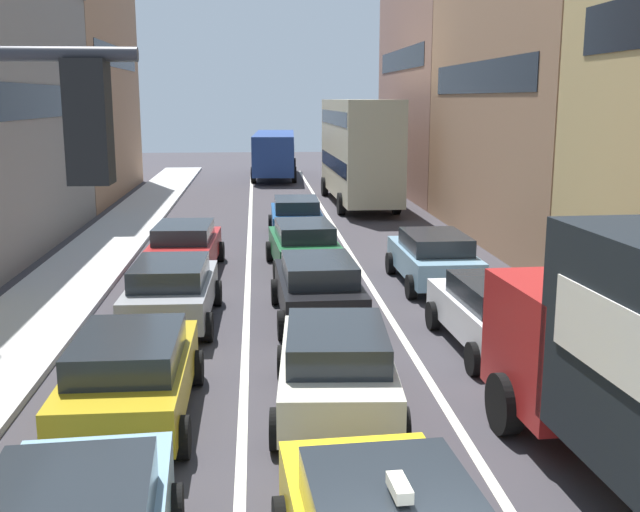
{
  "coord_description": "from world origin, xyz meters",
  "views": [
    {
      "loc": [
        -1.42,
        -4.96,
        5.11
      ],
      "look_at": [
        0.0,
        12.0,
        1.6
      ],
      "focal_mm": 42.98,
      "sensor_mm": 36.0,
      "label": 1
    }
  ],
  "objects_px": {
    "sedan_left_lane_third": "(172,290)",
    "sedan_left_lane_fourth": "(185,246)",
    "sedan_centre_lane_second": "(336,365)",
    "sedan_centre_lane_fifth": "(296,216)",
    "sedan_right_lane_behind_truck": "(497,312)",
    "wagon_left_lane_second": "(131,374)",
    "hatchback_centre_lane_third": "(318,287)",
    "coupe_centre_lane_fourth": "(304,245)",
    "wagon_right_lane_far": "(434,257)",
    "bus_far_queue_secondary": "(275,151)",
    "bus_mid_queue_primary": "(359,147)"
  },
  "relations": [
    {
      "from": "sedan_centre_lane_second",
      "to": "bus_mid_queue_primary",
      "type": "xyz_separation_m",
      "value": [
        3.7,
        24.97,
        2.03
      ]
    },
    {
      "from": "sedan_left_lane_fourth",
      "to": "bus_far_queue_secondary",
      "type": "height_order",
      "value": "bus_far_queue_secondary"
    },
    {
      "from": "bus_far_queue_secondary",
      "to": "sedan_right_lane_behind_truck",
      "type": "bearing_deg",
      "value": -171.5
    },
    {
      "from": "sedan_left_lane_fourth",
      "to": "bus_far_queue_secondary",
      "type": "relative_size",
      "value": 0.41
    },
    {
      "from": "sedan_right_lane_behind_truck",
      "to": "wagon_left_lane_second",
      "type": "bearing_deg",
      "value": 111.35
    },
    {
      "from": "sedan_left_lane_third",
      "to": "bus_mid_queue_primary",
      "type": "xyz_separation_m",
      "value": [
        6.95,
        19.6,
        2.03
      ]
    },
    {
      "from": "coupe_centre_lane_fourth",
      "to": "wagon_right_lane_far",
      "type": "relative_size",
      "value": 1.02
    },
    {
      "from": "hatchback_centre_lane_third",
      "to": "wagon_right_lane_far",
      "type": "bearing_deg",
      "value": -49.38
    },
    {
      "from": "hatchback_centre_lane_third",
      "to": "bus_far_queue_secondary",
      "type": "distance_m",
      "value": 33.13
    },
    {
      "from": "sedan_centre_lane_second",
      "to": "hatchback_centre_lane_third",
      "type": "distance_m",
      "value": 5.38
    },
    {
      "from": "sedan_centre_lane_fifth",
      "to": "wagon_right_lane_far",
      "type": "bearing_deg",
      "value": -156.09
    },
    {
      "from": "sedan_left_lane_fourth",
      "to": "wagon_left_lane_second",
      "type": "bearing_deg",
      "value": -177.41
    },
    {
      "from": "hatchback_centre_lane_third",
      "to": "sedan_right_lane_behind_truck",
      "type": "height_order",
      "value": "same"
    },
    {
      "from": "wagon_right_lane_far",
      "to": "wagon_left_lane_second",
      "type": "bearing_deg",
      "value": 140.74
    },
    {
      "from": "sedan_right_lane_behind_truck",
      "to": "sedan_centre_lane_second",
      "type": "bearing_deg",
      "value": 126.55
    },
    {
      "from": "sedan_left_lane_fourth",
      "to": "sedan_centre_lane_fifth",
      "type": "distance_m",
      "value": 6.69
    },
    {
      "from": "coupe_centre_lane_fourth",
      "to": "wagon_left_lane_second",
      "type": "bearing_deg",
      "value": 159.09
    },
    {
      "from": "sedan_left_lane_third",
      "to": "sedan_left_lane_fourth",
      "type": "xyz_separation_m",
      "value": [
        -0.17,
        5.35,
        0.0
      ]
    },
    {
      "from": "bus_mid_queue_primary",
      "to": "bus_far_queue_secondary",
      "type": "height_order",
      "value": "bus_mid_queue_primary"
    },
    {
      "from": "hatchback_centre_lane_third",
      "to": "sedan_left_lane_fourth",
      "type": "distance_m",
      "value": 6.41
    },
    {
      "from": "hatchback_centre_lane_third",
      "to": "wagon_right_lane_far",
      "type": "relative_size",
      "value": 1.01
    },
    {
      "from": "wagon_left_lane_second",
      "to": "hatchback_centre_lane_third",
      "type": "xyz_separation_m",
      "value": [
        3.45,
        5.49,
        0.0
      ]
    },
    {
      "from": "hatchback_centre_lane_third",
      "to": "sedan_centre_lane_second",
      "type": "bearing_deg",
      "value": 177.04
    },
    {
      "from": "wagon_left_lane_second",
      "to": "bus_mid_queue_primary",
      "type": "height_order",
      "value": "bus_mid_queue_primary"
    },
    {
      "from": "sedan_centre_lane_second",
      "to": "sedan_centre_lane_fifth",
      "type": "bearing_deg",
      "value": 3.21
    },
    {
      "from": "hatchback_centre_lane_third",
      "to": "bus_far_queue_secondary",
      "type": "xyz_separation_m",
      "value": [
        -0.16,
        33.12,
        0.96
      ]
    },
    {
      "from": "sedan_right_lane_behind_truck",
      "to": "bus_mid_queue_primary",
      "type": "bearing_deg",
      "value": -2.31
    },
    {
      "from": "sedan_left_lane_third",
      "to": "sedan_right_lane_behind_truck",
      "type": "relative_size",
      "value": 0.99
    },
    {
      "from": "coupe_centre_lane_fourth",
      "to": "bus_mid_queue_primary",
      "type": "xyz_separation_m",
      "value": [
        3.57,
        14.33,
        2.03
      ]
    },
    {
      "from": "coupe_centre_lane_fourth",
      "to": "bus_far_queue_secondary",
      "type": "distance_m",
      "value": 27.87
    },
    {
      "from": "wagon_left_lane_second",
      "to": "sedan_left_lane_fourth",
      "type": "bearing_deg",
      "value": 0.46
    },
    {
      "from": "sedan_left_lane_third",
      "to": "bus_mid_queue_primary",
      "type": "relative_size",
      "value": 0.41
    },
    {
      "from": "sedan_left_lane_third",
      "to": "sedan_left_lane_fourth",
      "type": "height_order",
      "value": "same"
    },
    {
      "from": "wagon_left_lane_second",
      "to": "coupe_centre_lane_fourth",
      "type": "distance_m",
      "value": 11.28
    },
    {
      "from": "sedan_left_lane_third",
      "to": "sedan_right_lane_behind_truck",
      "type": "height_order",
      "value": "same"
    },
    {
      "from": "sedan_centre_lane_second",
      "to": "wagon_right_lane_far",
      "type": "height_order",
      "value": "same"
    },
    {
      "from": "sedan_right_lane_behind_truck",
      "to": "bus_mid_queue_primary",
      "type": "relative_size",
      "value": 0.41
    },
    {
      "from": "coupe_centre_lane_fourth",
      "to": "sedan_centre_lane_second",
      "type": "bearing_deg",
      "value": 176.15
    },
    {
      "from": "sedan_centre_lane_second",
      "to": "sedan_left_lane_third",
      "type": "height_order",
      "value": "same"
    },
    {
      "from": "hatchback_centre_lane_third",
      "to": "coupe_centre_lane_fourth",
      "type": "height_order",
      "value": "same"
    },
    {
      "from": "coupe_centre_lane_fourth",
      "to": "sedan_left_lane_fourth",
      "type": "relative_size",
      "value": 1.01
    },
    {
      "from": "wagon_left_lane_second",
      "to": "sedan_left_lane_third",
      "type": "height_order",
      "value": "same"
    },
    {
      "from": "bus_mid_queue_primary",
      "to": "wagon_left_lane_second",
      "type": "bearing_deg",
      "value": 163.37
    },
    {
      "from": "hatchback_centre_lane_third",
      "to": "sedan_centre_lane_fifth",
      "type": "bearing_deg",
      "value": -1.81
    },
    {
      "from": "bus_far_queue_secondary",
      "to": "wagon_left_lane_second",
      "type": "bearing_deg",
      "value": 177.76
    },
    {
      "from": "bus_mid_queue_primary",
      "to": "coupe_centre_lane_fourth",
      "type": "bearing_deg",
      "value": 165.01
    },
    {
      "from": "sedan_centre_lane_second",
      "to": "bus_far_queue_secondary",
      "type": "xyz_separation_m",
      "value": [
        -0.02,
        38.49,
        0.96
      ]
    },
    {
      "from": "sedan_centre_lane_fifth",
      "to": "sedan_centre_lane_second",
      "type": "bearing_deg",
      "value": 179.74
    },
    {
      "from": "hatchback_centre_lane_third",
      "to": "sedan_right_lane_behind_truck",
      "type": "relative_size",
      "value": 1.0
    },
    {
      "from": "sedan_left_lane_third",
      "to": "coupe_centre_lane_fourth",
      "type": "relative_size",
      "value": 0.99
    }
  ]
}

